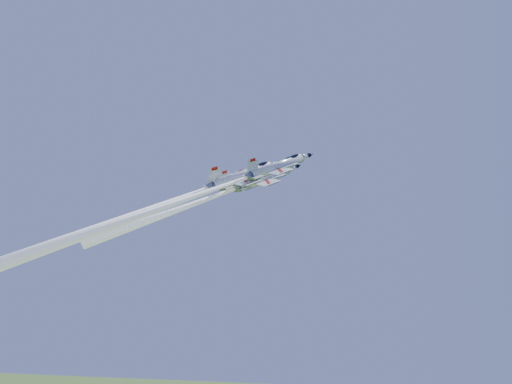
% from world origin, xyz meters
% --- Properties ---
extents(jet_lead, '(26.44, 30.38, 31.07)m').
position_xyz_m(jet_lead, '(-8.74, -4.56, 80.76)').
color(jet_lead, white).
extents(jet_left, '(31.94, 38.67, 45.80)m').
position_xyz_m(jet_left, '(-18.31, -10.61, 77.45)').
color(jet_left, white).
extents(jet_right, '(30.51, 36.58, 42.16)m').
position_xyz_m(jet_right, '(-8.27, -18.16, 78.25)').
color(jet_right, white).
extents(jet_slot, '(36.35, 43.97, 51.97)m').
position_xyz_m(jet_slot, '(-18.95, -20.76, 74.94)').
color(jet_slot, white).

